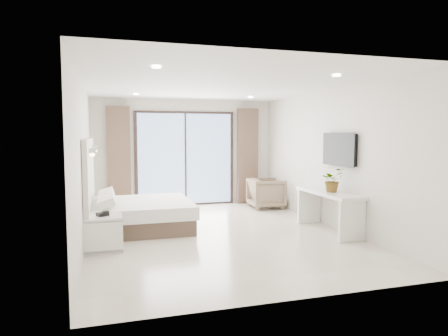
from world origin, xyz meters
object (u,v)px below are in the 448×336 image
at_px(bed, 139,214).
at_px(armchair, 266,192).
at_px(console_desk, 329,202).
at_px(nightstand, 103,233).

height_order(bed, armchair, armchair).
relative_size(bed, console_desk, 1.16).
bearing_deg(console_desk, armchair, 94.21).
bearing_deg(bed, armchair, 22.81).
distance_m(nightstand, armchair, 4.69).
bearing_deg(nightstand, armchair, 34.24).
xyz_separation_m(bed, console_desk, (3.39, -1.24, 0.28)).
relative_size(console_desk, armchair, 2.04).
xyz_separation_m(console_desk, armchair, (-0.19, 2.58, -0.16)).
bearing_deg(nightstand, bed, 62.65).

